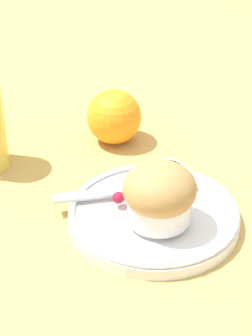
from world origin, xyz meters
The scene contains 7 objects.
ground_plane centered at (0.00, 0.00, 0.00)m, with size 3.00×3.00×0.00m, color tan.
plate centered at (-0.01, -0.03, 0.01)m, with size 0.20×0.20×0.02m.
muffin centered at (-0.02, -0.05, 0.05)m, with size 0.08×0.08×0.07m.
cream_ramekin centered at (0.04, 0.01, 0.03)m, with size 0.05×0.05×0.02m.
berry_pair centered at (-0.03, 0.01, 0.03)m, with size 0.03×0.01×0.01m.
butter_knife centered at (-0.02, 0.02, 0.02)m, with size 0.17×0.09×0.00m.
orange_fruit centered at (0.06, 0.16, 0.04)m, with size 0.08×0.08×0.08m.
Camera 1 is at (-0.36, -0.43, 0.41)m, focal length 60.00 mm.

